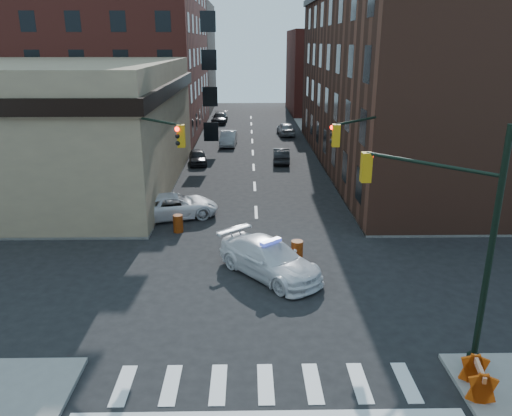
{
  "coord_description": "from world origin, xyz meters",
  "views": [
    {
      "loc": [
        -0.54,
        -20.03,
        10.32
      ],
      "look_at": [
        -0.11,
        4.28,
        2.2
      ],
      "focal_mm": 35.0,
      "sensor_mm": 36.0,
      "label": 1
    }
  ],
  "objects_px": {
    "barricade_se_a": "(478,379)",
    "pickup": "(174,206)",
    "police_car": "(269,259)",
    "barrel_road": "(297,251)",
    "parked_car_enear": "(281,155)",
    "pedestrian_b": "(24,217)",
    "barricade_nw_a": "(133,226)",
    "parked_car_wnear": "(198,157)",
    "pedestrian_a": "(72,217)",
    "parked_car_wfar": "(228,138)",
    "barrel_bank": "(178,223)"
  },
  "relations": [
    {
      "from": "parked_car_wnear",
      "to": "parked_car_wfar",
      "type": "distance_m",
      "value": 8.69
    },
    {
      "from": "police_car",
      "to": "barrel_road",
      "type": "xyz_separation_m",
      "value": [
        1.43,
        1.57,
        -0.29
      ]
    },
    {
      "from": "pickup",
      "to": "barricade_se_a",
      "type": "bearing_deg",
      "value": -162.02
    },
    {
      "from": "pickup",
      "to": "barrel_bank",
      "type": "distance_m",
      "value": 2.54
    },
    {
      "from": "pickup",
      "to": "barrel_road",
      "type": "relative_size",
      "value": 5.15
    },
    {
      "from": "pedestrian_b",
      "to": "barrel_bank",
      "type": "bearing_deg",
      "value": -23.99
    },
    {
      "from": "barricade_se_a",
      "to": "pickup",
      "type": "bearing_deg",
      "value": 45.21
    },
    {
      "from": "pedestrian_b",
      "to": "barrel_bank",
      "type": "xyz_separation_m",
      "value": [
        8.35,
        0.66,
        -0.65
      ]
    },
    {
      "from": "police_car",
      "to": "parked_car_wfar",
      "type": "xyz_separation_m",
      "value": [
        -2.96,
        30.67,
        -0.07
      ]
    },
    {
      "from": "pickup",
      "to": "barricade_nw_a",
      "type": "distance_m",
      "value": 3.64
    },
    {
      "from": "parked_car_wfar",
      "to": "barrel_road",
      "type": "height_order",
      "value": "parked_car_wfar"
    },
    {
      "from": "pickup",
      "to": "barrel_road",
      "type": "distance_m",
      "value": 9.55
    },
    {
      "from": "pedestrian_b",
      "to": "parked_car_wfar",
      "type": "bearing_deg",
      "value": 39.52
    },
    {
      "from": "police_car",
      "to": "parked_car_enear",
      "type": "bearing_deg",
      "value": 45.31
    },
    {
      "from": "pedestrian_a",
      "to": "parked_car_enear",
      "type": "bearing_deg",
      "value": 74.18
    },
    {
      "from": "barrel_bank",
      "to": "pedestrian_b",
      "type": "bearing_deg",
      "value": -175.47
    },
    {
      "from": "police_car",
      "to": "parked_car_enear",
      "type": "distance_m",
      "value": 22.87
    },
    {
      "from": "pickup",
      "to": "police_car",
      "type": "bearing_deg",
      "value": -162.42
    },
    {
      "from": "parked_car_wfar",
      "to": "pedestrian_b",
      "type": "distance_m",
      "value": 27.69
    },
    {
      "from": "barrel_road",
      "to": "barricade_nw_a",
      "type": "relative_size",
      "value": 0.86
    },
    {
      "from": "pedestrian_b",
      "to": "pedestrian_a",
      "type": "bearing_deg",
      "value": -23.98
    },
    {
      "from": "barricade_nw_a",
      "to": "parked_car_wnear",
      "type": "bearing_deg",
      "value": 94.81
    },
    {
      "from": "barricade_se_a",
      "to": "barricade_nw_a",
      "type": "height_order",
      "value": "barricade_se_a"
    },
    {
      "from": "parked_car_wnear",
      "to": "pedestrian_a",
      "type": "height_order",
      "value": "pedestrian_a"
    },
    {
      "from": "pickup",
      "to": "pedestrian_a",
      "type": "xyz_separation_m",
      "value": [
        -5.25,
        -2.92,
        0.34
      ]
    },
    {
      "from": "police_car",
      "to": "pedestrian_b",
      "type": "distance_m",
      "value": 14.22
    },
    {
      "from": "parked_car_wfar",
      "to": "barrel_bank",
      "type": "bearing_deg",
      "value": -91.86
    },
    {
      "from": "barricade_se_a",
      "to": "police_car",
      "type": "bearing_deg",
      "value": 45.58
    },
    {
      "from": "parked_car_wfar",
      "to": "pedestrian_a",
      "type": "bearing_deg",
      "value": -104.33
    },
    {
      "from": "pickup",
      "to": "barricade_nw_a",
      "type": "xyz_separation_m",
      "value": [
        -1.88,
        -3.11,
        -0.14
      ]
    },
    {
      "from": "pedestrian_b",
      "to": "barrel_road",
      "type": "distance_m",
      "value": 15.15
    },
    {
      "from": "pickup",
      "to": "barricade_se_a",
      "type": "xyz_separation_m",
      "value": [
        11.46,
        -16.62,
        -0.12
      ]
    },
    {
      "from": "parked_car_wnear",
      "to": "pedestrian_a",
      "type": "distance_m",
      "value": 17.97
    },
    {
      "from": "pickup",
      "to": "parked_car_wnear",
      "type": "xyz_separation_m",
      "value": [
        0.12,
        14.22,
        -0.11
      ]
    },
    {
      "from": "parked_car_enear",
      "to": "barricade_nw_a",
      "type": "height_order",
      "value": "parked_car_enear"
    },
    {
      "from": "parked_car_wnear",
      "to": "barrel_bank",
      "type": "distance_m",
      "value": 16.69
    },
    {
      "from": "pickup",
      "to": "pedestrian_a",
      "type": "distance_m",
      "value": 6.02
    },
    {
      "from": "parked_car_wnear",
      "to": "barrel_road",
      "type": "distance_m",
      "value": 21.86
    },
    {
      "from": "parked_car_wnear",
      "to": "pedestrian_a",
      "type": "relative_size",
      "value": 2.0
    },
    {
      "from": "police_car",
      "to": "barrel_road",
      "type": "relative_size",
      "value": 5.39
    },
    {
      "from": "barricade_nw_a",
      "to": "parked_car_enear",
      "type": "bearing_deg",
      "value": 73.4
    },
    {
      "from": "barricade_nw_a",
      "to": "police_car",
      "type": "bearing_deg",
      "value": -22.72
    },
    {
      "from": "police_car",
      "to": "parked_car_wnear",
      "type": "xyz_separation_m",
      "value": [
        -5.4,
        22.34,
        -0.18
      ]
    },
    {
      "from": "barrel_road",
      "to": "barricade_nw_a",
      "type": "bearing_deg",
      "value": 158.71
    },
    {
      "from": "parked_car_enear",
      "to": "pedestrian_a",
      "type": "xyz_separation_m",
      "value": [
        -12.81,
        -17.59,
        0.43
      ]
    },
    {
      "from": "barrel_road",
      "to": "barricade_se_a",
      "type": "relative_size",
      "value": 0.81
    },
    {
      "from": "pickup",
      "to": "parked_car_wfar",
      "type": "distance_m",
      "value": 22.7
    },
    {
      "from": "pedestrian_a",
      "to": "barricade_nw_a",
      "type": "bearing_deg",
      "value": 17.16
    },
    {
      "from": "police_car",
      "to": "pickup",
      "type": "distance_m",
      "value": 9.82
    },
    {
      "from": "pedestrian_a",
      "to": "barricade_se_a",
      "type": "relative_size",
      "value": 1.46
    }
  ]
}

